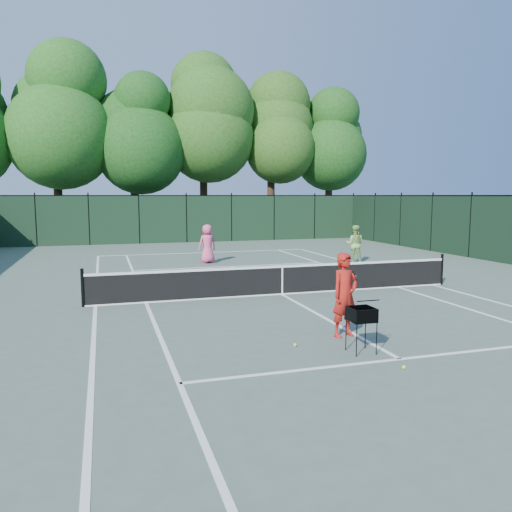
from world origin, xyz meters
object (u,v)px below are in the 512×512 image
object	(u,v)px
coach	(345,295)
loose_ball_midcourt	(295,345)
player_pink	(207,244)
loose_ball_near_cart	(404,367)
ball_hopper	(362,315)
player_green	(355,244)

from	to	relation	value
coach	loose_ball_midcourt	world-z (taller)	coach
coach	player_pink	bearing A→B (deg)	76.70
coach	loose_ball_near_cart	world-z (taller)	coach
loose_ball_near_cart	ball_hopper	bearing A→B (deg)	104.04
player_pink	coach	bearing A→B (deg)	76.94
player_green	player_pink	bearing A→B (deg)	15.78
coach	ball_hopper	distance (m)	1.16
coach	loose_ball_midcourt	xyz separation A→B (m)	(-1.30, -0.39, -0.88)
player_green	loose_ball_near_cart	bearing A→B (deg)	97.90
player_pink	player_green	distance (m)	6.64
loose_ball_near_cart	loose_ball_midcourt	size ratio (longest dim) A/B	1.00
coach	loose_ball_midcourt	size ratio (longest dim) A/B	26.81
player_green	ball_hopper	bearing A→B (deg)	94.92
player_pink	loose_ball_near_cart	xyz separation A→B (m)	(0.50, -14.66, -0.84)
player_pink	loose_ball_midcourt	size ratio (longest dim) A/B	25.75
player_pink	ball_hopper	xyz separation A→B (m)	(0.23, -13.60, -0.13)
player_green	loose_ball_midcourt	xyz separation A→B (m)	(-7.21, -10.95, -0.82)
coach	player_pink	xyz separation A→B (m)	(-0.45, 12.47, -0.04)
ball_hopper	loose_ball_near_cart	world-z (taller)	ball_hopper
player_green	loose_ball_midcourt	distance (m)	13.13
player_pink	loose_ball_near_cart	bearing A→B (deg)	76.81
ball_hopper	loose_ball_near_cart	xyz separation A→B (m)	(0.27, -1.06, -0.72)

